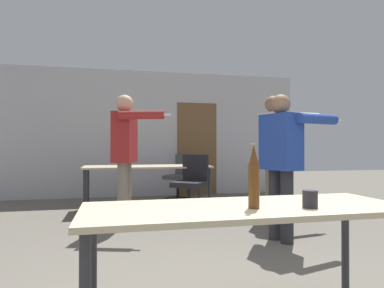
{
  "coord_description": "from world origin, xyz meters",
  "views": [
    {
      "loc": [
        -0.73,
        -1.5,
        1.07
      ],
      "look_at": [
        0.15,
        2.3,
        1.1
      ],
      "focal_mm": 32.0,
      "sensor_mm": 36.0,
      "label": 1
    }
  ],
  "objects_px": {
    "person_center_tall": "(126,147)",
    "beer_bottle": "(253,178)",
    "person_right_polo": "(282,153)",
    "office_chair_far_right": "(191,186)",
    "office_chair_side_rolled": "(180,178)",
    "drink_cup": "(310,199)",
    "person_far_watching": "(274,144)"
  },
  "relations": [
    {
      "from": "beer_bottle",
      "to": "drink_cup",
      "type": "xyz_separation_m",
      "value": [
        0.3,
        -0.05,
        -0.12
      ]
    },
    {
      "from": "person_far_watching",
      "to": "drink_cup",
      "type": "height_order",
      "value": "person_far_watching"
    },
    {
      "from": "person_far_watching",
      "to": "office_chair_far_right",
      "type": "xyz_separation_m",
      "value": [
        -1.08,
        0.69,
        -0.66
      ]
    },
    {
      "from": "person_right_polo",
      "to": "beer_bottle",
      "type": "height_order",
      "value": "person_right_polo"
    },
    {
      "from": "office_chair_far_right",
      "to": "office_chair_side_rolled",
      "type": "distance_m",
      "value": 1.59
    },
    {
      "from": "person_center_tall",
      "to": "office_chair_side_rolled",
      "type": "height_order",
      "value": "person_center_tall"
    },
    {
      "from": "office_chair_far_right",
      "to": "beer_bottle",
      "type": "distance_m",
      "value": 3.64
    },
    {
      "from": "office_chair_far_right",
      "to": "person_right_polo",
      "type": "bearing_deg",
      "value": 147.1
    },
    {
      "from": "person_far_watching",
      "to": "beer_bottle",
      "type": "bearing_deg",
      "value": -37.72
    },
    {
      "from": "person_right_polo",
      "to": "beer_bottle",
      "type": "distance_m",
      "value": 2.18
    },
    {
      "from": "person_right_polo",
      "to": "person_far_watching",
      "type": "distance_m",
      "value": 1.11
    },
    {
      "from": "person_center_tall",
      "to": "person_far_watching",
      "type": "height_order",
      "value": "person_far_watching"
    },
    {
      "from": "person_center_tall",
      "to": "person_far_watching",
      "type": "xyz_separation_m",
      "value": [
        2.12,
        -0.13,
        0.04
      ]
    },
    {
      "from": "beer_bottle",
      "to": "office_chair_side_rolled",
      "type": "bearing_deg",
      "value": 83.37
    },
    {
      "from": "person_right_polo",
      "to": "office_chair_far_right",
      "type": "bearing_deg",
      "value": -174.54
    },
    {
      "from": "person_right_polo",
      "to": "office_chair_far_right",
      "type": "height_order",
      "value": "person_right_polo"
    },
    {
      "from": "person_center_tall",
      "to": "office_chair_far_right",
      "type": "xyz_separation_m",
      "value": [
        1.04,
        0.56,
        -0.63
      ]
    },
    {
      "from": "office_chair_side_rolled",
      "to": "beer_bottle",
      "type": "xyz_separation_m",
      "value": [
        -0.6,
        -5.17,
        0.48
      ]
    },
    {
      "from": "beer_bottle",
      "to": "drink_cup",
      "type": "distance_m",
      "value": 0.33
    },
    {
      "from": "person_center_tall",
      "to": "person_far_watching",
      "type": "relative_size",
      "value": 0.98
    },
    {
      "from": "person_far_watching",
      "to": "office_chair_far_right",
      "type": "distance_m",
      "value": 1.45
    },
    {
      "from": "person_right_polo",
      "to": "person_far_watching",
      "type": "height_order",
      "value": "person_far_watching"
    },
    {
      "from": "office_chair_side_rolled",
      "to": "beer_bottle",
      "type": "distance_m",
      "value": 5.23
    },
    {
      "from": "person_center_tall",
      "to": "office_chair_side_rolled",
      "type": "xyz_separation_m",
      "value": [
        1.16,
        2.15,
        -0.65
      ]
    },
    {
      "from": "person_far_watching",
      "to": "person_center_tall",
      "type": "bearing_deg",
      "value": -103.0
    },
    {
      "from": "person_right_polo",
      "to": "person_far_watching",
      "type": "relative_size",
      "value": 0.92
    },
    {
      "from": "person_center_tall",
      "to": "person_right_polo",
      "type": "distance_m",
      "value": 2.06
    },
    {
      "from": "person_far_watching",
      "to": "office_chair_side_rolled",
      "type": "distance_m",
      "value": 2.57
    },
    {
      "from": "person_center_tall",
      "to": "beer_bottle",
      "type": "xyz_separation_m",
      "value": [
        0.56,
        -3.02,
        -0.17
      ]
    },
    {
      "from": "person_center_tall",
      "to": "office_chair_far_right",
      "type": "relative_size",
      "value": 1.88
    },
    {
      "from": "person_center_tall",
      "to": "drink_cup",
      "type": "bearing_deg",
      "value": 33.24
    },
    {
      "from": "office_chair_side_rolled",
      "to": "drink_cup",
      "type": "distance_m",
      "value": 5.24
    }
  ]
}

